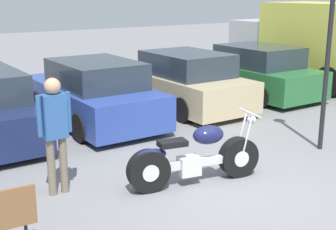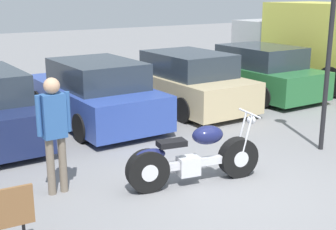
% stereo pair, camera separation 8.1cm
% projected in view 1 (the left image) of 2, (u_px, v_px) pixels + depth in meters
% --- Properties ---
extents(ground_plane, '(60.00, 60.00, 0.00)m').
position_uv_depth(ground_plane, '(235.00, 191.00, 7.20)').
color(ground_plane, slate).
extents(motorcycle, '(2.24, 0.84, 1.08)m').
position_uv_depth(motorcycle, '(194.00, 158.00, 7.38)').
color(motorcycle, black).
rests_on(motorcycle, ground_plane).
extents(parked_car_blue, '(1.92, 4.24, 1.47)m').
position_uv_depth(parked_car_blue, '(93.00, 94.00, 10.82)').
color(parked_car_blue, '#2D479E').
rests_on(parked_car_blue, ground_plane).
extents(parked_car_champagne, '(1.92, 4.24, 1.47)m').
position_uv_depth(parked_car_champagne, '(182.00, 82.00, 12.26)').
color(parked_car_champagne, '#C6B284').
rests_on(parked_car_champagne, ground_plane).
extents(parked_car_green, '(1.92, 4.24, 1.47)m').
position_uv_depth(parked_car_green, '(253.00, 73.00, 13.68)').
color(parked_car_green, '#286B38').
rests_on(parked_car_green, ground_plane).
extents(delivery_truck, '(2.36, 5.96, 2.63)m').
position_uv_depth(delivery_truck, '(321.00, 41.00, 14.82)').
color(delivery_truck, '#CCC64C').
rests_on(delivery_truck, ground_plane).
extents(lamp_post, '(0.28, 0.28, 3.65)m').
position_uv_depth(lamp_post, '(331.00, 18.00, 8.49)').
color(lamp_post, black).
rests_on(lamp_post, ground_plane).
extents(person_standing, '(0.52, 0.24, 1.78)m').
position_uv_depth(person_standing, '(55.00, 126.00, 6.86)').
color(person_standing, '#726656').
rests_on(person_standing, ground_plane).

